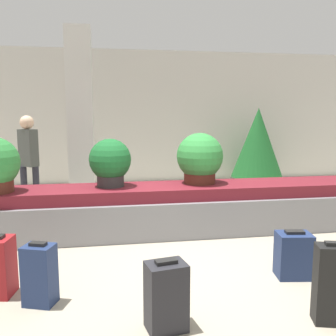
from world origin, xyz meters
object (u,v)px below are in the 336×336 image
object	(u,v)px
pillar	(80,118)
potted_plant_1	(110,162)
suitcase_2	(333,284)
suitcase_4	(166,296)
suitcase_1	(40,275)
potted_plant_2	(200,159)
decorated_tree	(258,143)
traveler_0	(29,155)
suitcase_0	(293,255)

from	to	relation	value
pillar	potted_plant_1	distance (m)	1.95
suitcase_2	suitcase_4	distance (m)	1.35
suitcase_1	potted_plant_2	xyz separation A→B (m)	(1.96, 1.97, 0.76)
suitcase_1	decorated_tree	size ratio (longest dim) A/B	0.32
suitcase_4	suitcase_2	bearing A→B (deg)	-15.81
suitcase_2	traveler_0	bearing A→B (deg)	142.92
suitcase_0	suitcase_1	distance (m)	2.51
pillar	suitcase_2	size ratio (longest dim) A/B	4.68
suitcase_4	suitcase_1	bearing A→B (deg)	140.81
pillar	traveler_0	distance (m)	1.12
decorated_tree	pillar	bearing A→B (deg)	-161.11
suitcase_1	suitcase_0	bearing A→B (deg)	23.07
traveler_0	potted_plant_2	bearing A→B (deg)	15.16
decorated_tree	suitcase_4	bearing A→B (deg)	-118.85
pillar	suitcase_0	size ratio (longest dim) A/B	6.43
suitcase_0	potted_plant_1	bearing A→B (deg)	144.32
pillar	potted_plant_2	world-z (taller)	pillar
pillar	suitcase_4	world-z (taller)	pillar
potted_plant_2	suitcase_4	bearing A→B (deg)	-109.71
suitcase_2	traveler_0	distance (m)	5.14
pillar	potted_plant_1	bearing A→B (deg)	-74.59
pillar	decorated_tree	distance (m)	4.28
suitcase_1	suitcase_2	bearing A→B (deg)	3.18
pillar	potted_plant_2	bearing A→B (deg)	-44.49
suitcase_1	suitcase_4	xyz separation A→B (m)	(1.04, -0.58, 0.00)
suitcase_1	suitcase_2	size ratio (longest dim) A/B	0.84
pillar	decorated_tree	bearing A→B (deg)	18.89
suitcase_1	pillar	bearing A→B (deg)	107.03
pillar	suitcase_0	xyz separation A→B (m)	(2.33, -3.58, -1.36)
potted_plant_2	traveler_0	xyz separation A→B (m)	(-2.65, 1.38, -0.05)
suitcase_2	potted_plant_1	size ratio (longest dim) A/B	1.02
potted_plant_1	traveler_0	size ratio (longest dim) A/B	0.41
pillar	decorated_tree	size ratio (longest dim) A/B	1.76
pillar	suitcase_2	xyz separation A→B (m)	(2.22, -4.44, -1.27)
suitcase_2	decorated_tree	xyz separation A→B (m)	(1.79, 5.81, 0.67)
suitcase_1	traveler_0	xyz separation A→B (m)	(-0.69, 3.36, 0.71)
pillar	suitcase_4	size ratio (longest dim) A/B	5.56
suitcase_4	traveler_0	xyz separation A→B (m)	(-1.74, 3.93, 0.71)
suitcase_0	suitcase_1	world-z (taller)	suitcase_1
potted_plant_1	suitcase_1	bearing A→B (deg)	-108.92
suitcase_1	traveler_0	bearing A→B (deg)	121.28
suitcase_2	potted_plant_1	xyz separation A→B (m)	(-1.72, 2.64, 0.69)
suitcase_0	decorated_tree	bearing A→B (deg)	79.82
potted_plant_1	traveler_0	distance (m)	1.97
suitcase_0	suitcase_1	xyz separation A→B (m)	(-2.50, -0.15, 0.04)
suitcase_4	decorated_tree	bearing A→B (deg)	50.80
potted_plant_1	decorated_tree	world-z (taller)	decorated_tree
suitcase_0	traveler_0	bearing A→B (deg)	143.36
suitcase_4	potted_plant_1	distance (m)	2.65
suitcase_1	traveler_0	world-z (taller)	traveler_0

